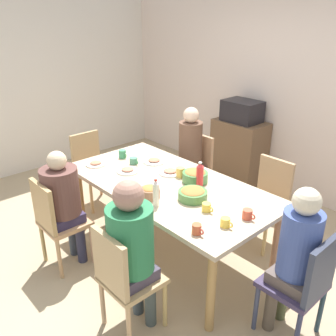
{
  "coord_description": "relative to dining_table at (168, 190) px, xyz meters",
  "views": [
    {
      "loc": [
        2.28,
        -2.07,
        2.27
      ],
      "look_at": [
        0.0,
        0.0,
        0.93
      ],
      "focal_mm": 38.84,
      "sensor_mm": 36.0,
      "label": 1
    }
  ],
  "objects": [
    {
      "name": "wall_left",
      "position": [
        -3.01,
        0.0,
        0.6
      ],
      "size": [
        0.12,
        4.38,
        2.6
      ],
      "primitive_type": "cube",
      "color": "silver",
      "rests_on": "ground_plane"
    },
    {
      "name": "bottle_1",
      "position": [
        0.26,
        -0.37,
        0.19
      ],
      "size": [
        0.05,
        0.05,
        0.24
      ],
      "color": "silver",
      "rests_on": "dining_table"
    },
    {
      "name": "cup_0",
      "position": [
        0.6,
        -0.12,
        0.11
      ],
      "size": [
        0.11,
        0.07,
        0.07
      ],
      "color": "#E5C649",
      "rests_on": "dining_table"
    },
    {
      "name": "person_5",
      "position": [
        1.34,
        0.0,
        0.02
      ],
      "size": [
        0.3,
        0.3,
        1.22
      ],
      "color": "brown",
      "rests_on": "ground_plane"
    },
    {
      "name": "dining_table",
      "position": [
        0.0,
        0.0,
        0.0
      ],
      "size": [
        2.1,
        1.06,
        0.78
      ],
      "color": "#C7AE8E",
      "rests_on": "ground_plane"
    },
    {
      "name": "bottle_0",
      "position": [
        0.26,
        0.16,
        0.19
      ],
      "size": [
        0.07,
        0.07,
        0.24
      ],
      "color": "red",
      "rests_on": "dining_table"
    },
    {
      "name": "plate_3",
      "position": [
        -0.82,
        -0.28,
        0.09
      ],
      "size": [
        0.21,
        0.21,
        0.04
      ],
      "color": "silver",
      "rests_on": "dining_table"
    },
    {
      "name": "cup_4",
      "position": [
        -0.58,
        0.04,
        0.11
      ],
      "size": [
        0.12,
        0.08,
        0.07
      ],
      "color": "#4D8D69",
      "rests_on": "dining_table"
    },
    {
      "name": "person_0",
      "position": [
        -0.52,
        -0.82,
        -0.0
      ],
      "size": [
        0.33,
        0.33,
        1.16
      ],
      "color": "#343B48",
      "rests_on": "ground_plane"
    },
    {
      "name": "chair_4",
      "position": [
        0.52,
        0.91,
        -0.19
      ],
      "size": [
        0.4,
        0.4,
        0.9
      ],
      "color": "tan",
      "rests_on": "ground_plane"
    },
    {
      "name": "person_2",
      "position": [
        -0.52,
        0.82,
        0.04
      ],
      "size": [
        0.3,
        0.3,
        1.26
      ],
      "color": "brown",
      "rests_on": "ground_plane"
    },
    {
      "name": "ground_plane",
      "position": [
        0.0,
        0.0,
        -0.7
      ],
      "size": [
        7.09,
        7.09,
        0.0
      ],
      "primitive_type": "plane",
      "color": "tan"
    },
    {
      "name": "cup_6",
      "position": [
        0.85,
        -0.19,
        0.11
      ],
      "size": [
        0.11,
        0.07,
        0.07
      ],
      "color": "yellow",
      "rests_on": "dining_table"
    },
    {
      "name": "plate_2",
      "position": [
        -0.46,
        -0.13,
        0.09
      ],
      "size": [
        0.22,
        0.22,
        0.04
      ],
      "color": "silver",
      "rests_on": "dining_table"
    },
    {
      "name": "chair_1",
      "position": [
        0.52,
        -0.91,
        -0.19
      ],
      "size": [
        0.4,
        0.4,
        0.9
      ],
      "color": "tan",
      "rests_on": "ground_plane"
    },
    {
      "name": "cup_5",
      "position": [
        0.77,
        -0.42,
        0.11
      ],
      "size": [
        0.11,
        0.07,
        0.08
      ],
      "color": "#C35633",
      "rests_on": "dining_table"
    },
    {
      "name": "bowl_2",
      "position": [
        0.38,
        -0.06,
        0.12
      ],
      "size": [
        0.25,
        0.25,
        0.1
      ],
      "color": "#4D8142",
      "rests_on": "dining_table"
    },
    {
      "name": "chair_5",
      "position": [
        1.43,
        0.0,
        -0.19
      ],
      "size": [
        0.4,
        0.4,
        0.9
      ],
      "color": "#372E4D",
      "rests_on": "ground_plane"
    },
    {
      "name": "bowl_1",
      "position": [
        0.15,
        0.2,
        0.13
      ],
      "size": [
        0.24,
        0.24,
        0.12
      ],
      "color": "#488044",
      "rests_on": "dining_table"
    },
    {
      "name": "chair_2",
      "position": [
        -0.52,
        0.91,
        -0.19
      ],
      "size": [
        0.4,
        0.4,
        0.9
      ],
      "color": "tan",
      "rests_on": "ground_plane"
    },
    {
      "name": "cup_1",
      "position": [
        -0.8,
        0.05,
        0.12
      ],
      "size": [
        0.12,
        0.08,
        0.09
      ],
      "color": "#419463",
      "rests_on": "dining_table"
    },
    {
      "name": "microwave",
      "position": [
        -0.55,
        1.83,
        0.34
      ],
      "size": [
        0.48,
        0.36,
        0.28
      ],
      "primitive_type": "cube",
      "color": "black",
      "rests_on": "side_cabinet"
    },
    {
      "name": "bowl_0",
      "position": [
        0.12,
        -0.31,
        0.13
      ],
      "size": [
        0.17,
        0.17,
        0.11
      ],
      "color": "#9B6B4E",
      "rests_on": "dining_table"
    },
    {
      "name": "wall_back",
      "position": [
        0.0,
        2.13,
        0.6
      ],
      "size": [
        6.15,
        0.12,
        2.6
      ],
      "primitive_type": "cube",
      "color": "beige",
      "rests_on": "ground_plane"
    },
    {
      "name": "plate_1",
      "position": [
        -0.14,
        0.16,
        0.09
      ],
      "size": [
        0.24,
        0.24,
        0.04
      ],
      "color": "silver",
      "rests_on": "dining_table"
    },
    {
      "name": "person_1",
      "position": [
        0.52,
        -0.82,
        0.05
      ],
      "size": [
        0.33,
        0.33,
        1.25
      ],
      "color": "#39454B",
      "rests_on": "ground_plane"
    },
    {
      "name": "cup_3",
      "position": [
        -0.01,
        0.18,
        0.12
      ],
      "size": [
        0.12,
        0.08,
        0.1
      ],
      "color": "#EBC056",
      "rests_on": "dining_table"
    },
    {
      "name": "cup_2",
      "position": [
        0.89,
        0.03,
        0.11
      ],
      "size": [
        0.11,
        0.08,
        0.08
      ],
      "color": "#CC543B",
      "rests_on": "dining_table"
    },
    {
      "name": "chair_0",
      "position": [
        -0.52,
        -0.91,
        -0.19
      ],
      "size": [
        0.4,
        0.4,
        0.9
      ],
      "color": "tan",
      "rests_on": "ground_plane"
    },
    {
      "name": "chair_3",
      "position": [
        -1.43,
        0.0,
        -0.19
      ],
      "size": [
        0.4,
        0.4,
        0.9
      ],
      "color": "tan",
      "rests_on": "ground_plane"
    },
    {
      "name": "side_cabinet",
      "position": [
        -0.55,
        1.83,
        -0.25
      ],
      "size": [
        0.7,
        0.44,
        0.9
      ],
      "primitive_type": "cube",
      "color": "brown",
      "rests_on": "ground_plane"
    },
    {
      "name": "plate_0",
      "position": [
        -0.47,
        0.22,
        0.09
      ],
      "size": [
        0.23,
        0.23,
        0.04
      ],
      "color": "white",
      "rests_on": "dining_table"
    }
  ]
}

